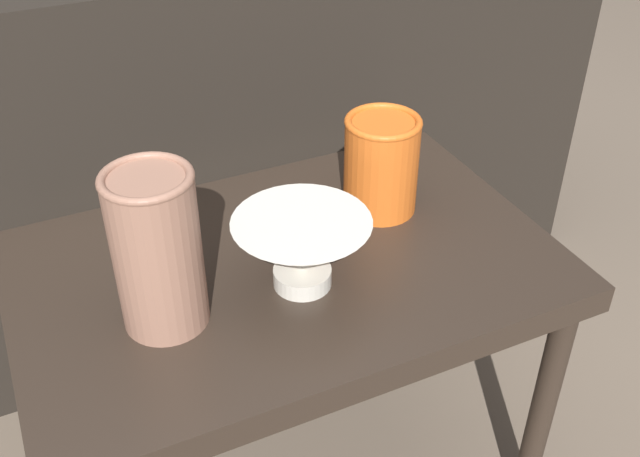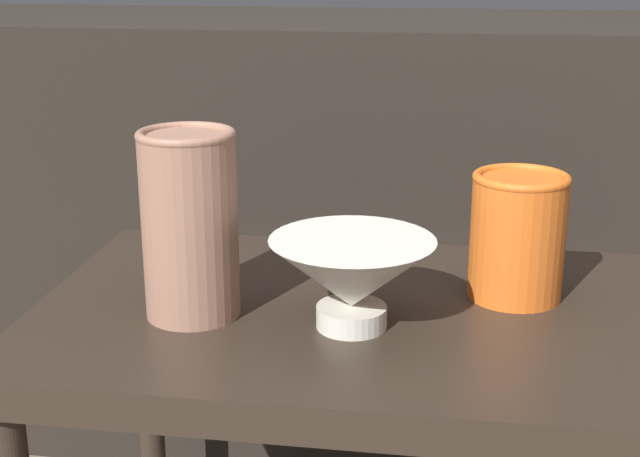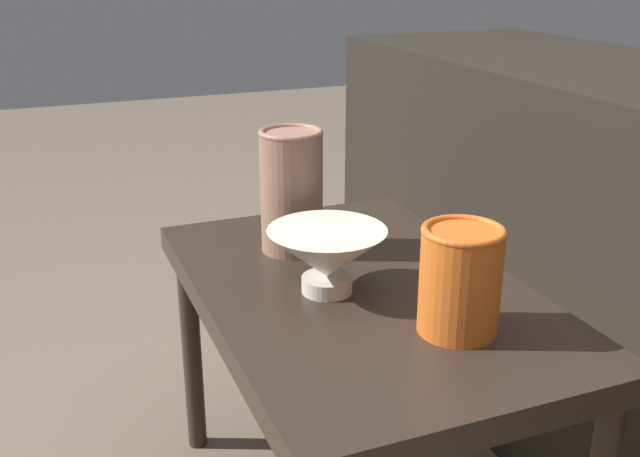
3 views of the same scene
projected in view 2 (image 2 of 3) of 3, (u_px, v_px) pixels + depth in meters
name	position (u px, v px, depth m)	size (l,w,h in m)	color
table	(357.00, 349.00, 1.01)	(0.72, 0.47, 0.45)	#2D231C
couch_backdrop	(393.00, 228.00, 1.57)	(1.63, 0.50, 0.72)	black
bowl	(351.00, 276.00, 0.93)	(0.17, 0.17, 0.10)	silver
vase_textured_left	(190.00, 222.00, 0.95)	(0.10, 0.10, 0.20)	#996B56
vase_colorful_right	(518.00, 234.00, 1.00)	(0.11, 0.11, 0.15)	orange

